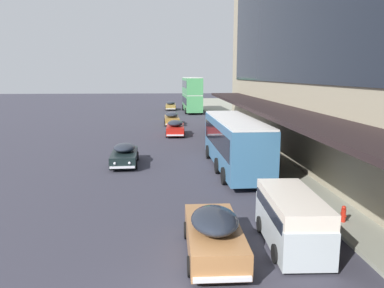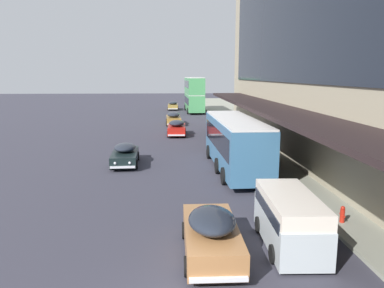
{
  "view_description": "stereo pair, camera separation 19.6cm",
  "coord_description": "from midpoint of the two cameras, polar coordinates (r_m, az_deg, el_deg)",
  "views": [
    {
      "loc": [
        -0.64,
        -8.4,
        6.18
      ],
      "look_at": [
        0.91,
        13.63,
        2.09
      ],
      "focal_mm": 35.0,
      "sensor_mm": 36.0,
      "label": 1
    },
    {
      "loc": [
        -0.45,
        -8.41,
        6.18
      ],
      "look_at": [
        0.91,
        13.63,
        2.09
      ],
      "focal_mm": 35.0,
      "sensor_mm": 36.0,
      "label": 2
    }
  ],
  "objects": [
    {
      "name": "transit_bus_kerbside_rear",
      "position": [
        24.52,
        6.83,
        0.49
      ],
      "size": [
        2.96,
        10.62,
        3.42
      ],
      "color": "#39698F",
      "rests_on": "ground"
    },
    {
      "name": "sedan_oncoming_rear",
      "position": [
        26.44,
        -9.96,
        -1.55
      ],
      "size": [
        1.95,
        4.57,
        1.48
      ],
      "color": "black",
      "rests_on": "ground"
    },
    {
      "name": "sedan_lead_mid",
      "position": [
        38.64,
        -2.2,
        2.46
      ],
      "size": [
        2.01,
        4.46,
        1.61
      ],
      "color": "#AA1811",
      "rests_on": "ground"
    },
    {
      "name": "fire_hydrant",
      "position": [
        16.97,
        22.26,
        -9.89
      ],
      "size": [
        0.2,
        0.4,
        0.7
      ],
      "color": "red",
      "rests_on": "sidewalk_kerb"
    },
    {
      "name": "vw_van",
      "position": [
        14.35,
        14.92,
        -10.62
      ],
      "size": [
        2.04,
        4.62,
        1.96
      ],
      "color": "#B6C0C5",
      "rests_on": "ground"
    },
    {
      "name": "sedan_oncoming_front",
      "position": [
        47.18,
        -2.71,
        3.91
      ],
      "size": [
        1.94,
        5.02,
        1.6
      ],
      "color": "olive",
      "rests_on": "ground"
    },
    {
      "name": "transit_bus_kerbside_front",
      "position": [
        63.09,
        0.41,
        7.71
      ],
      "size": [
        2.99,
        10.25,
        5.78
      ],
      "color": "#469658",
      "rests_on": "ground"
    },
    {
      "name": "sedan_far_back",
      "position": [
        67.54,
        -2.83,
        5.87
      ],
      "size": [
        1.97,
        4.6,
        1.54
      ],
      "color": "olive",
      "rests_on": "ground"
    },
    {
      "name": "sedan_second_mid",
      "position": [
        13.24,
        3.39,
        -13.38
      ],
      "size": [
        2.0,
        4.67,
        1.69
      ],
      "color": "#A06B3E",
      "rests_on": "ground"
    }
  ]
}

